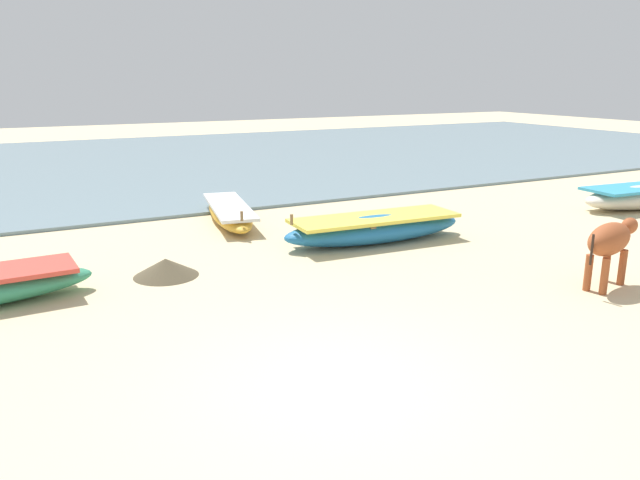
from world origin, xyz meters
The scene contains 6 objects.
ground centered at (0.00, 0.00, 0.00)m, with size 80.00×80.00×0.00m, color beige.
sea_water centered at (0.00, 18.95, 0.04)m, with size 60.00×20.00×0.08m, color slate.
fishing_boat_2 centered at (1.57, 8.01, 0.22)m, with size 1.47×3.73×0.60m.
fishing_boat_4 centered at (3.58, 4.96, 0.29)m, with size 3.98×1.31×0.74m.
cow_adult_rust centered at (5.38, 0.91, 0.76)m, with size 1.60×0.76×1.05m.
debris_pile_1 centered at (-0.73, 4.70, 0.15)m, with size 1.09×1.09×0.31m, color brown.
Camera 1 is at (-3.02, -5.29, 3.26)m, focal length 34.67 mm.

